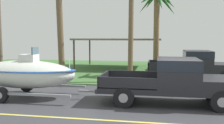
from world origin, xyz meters
TOP-DOWN VIEW (x-y plane):
  - ground at (0.00, 8.38)m, footprint 36.00×22.00m
  - pickup_truck_towing at (0.35, 0.74)m, footprint 5.67×2.13m
  - boat_on_trailer at (-6.34, 0.74)m, footprint 6.10×2.40m
  - parked_pickup_background at (1.95, 6.50)m, footprint 5.48×2.07m
  - carport_awning at (-3.68, 11.77)m, footprint 6.99×5.22m
  - palm_tree_mid at (-0.53, 8.08)m, footprint 2.79×3.08m

SIDE VIEW (x-z plane):
  - ground at x=0.00m, z-range -0.07..0.04m
  - pickup_truck_towing at x=0.35m, z-range 0.11..1.97m
  - parked_pickup_background at x=1.95m, z-range 0.10..1.99m
  - boat_on_trailer at x=-6.34m, z-range -0.07..2.21m
  - carport_awning at x=-3.68m, z-range 1.18..3.78m
  - palm_tree_mid at x=-0.53m, z-range 1.61..7.73m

